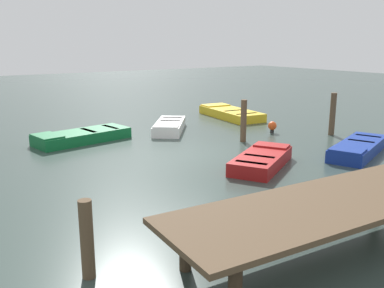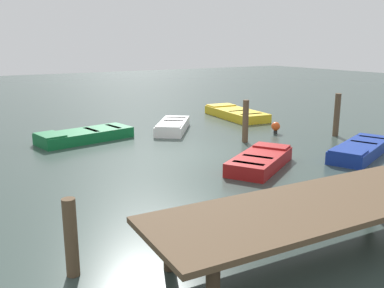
# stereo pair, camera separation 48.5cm
# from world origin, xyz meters

# --- Properties ---
(ground_plane) EXTENTS (80.00, 80.00, 0.00)m
(ground_plane) POSITION_xyz_m (0.00, 0.00, 0.00)
(ground_plane) COLOR #33423D
(dock_segment) EXTENTS (6.22, 2.32, 0.95)m
(dock_segment) POSITION_xyz_m (1.81, 6.98, 0.85)
(dock_segment) COLOR brown
(dock_segment) RESTS_ON ground_plane
(rowboat_white) EXTENTS (2.70, 3.05, 0.46)m
(rowboat_white) POSITION_xyz_m (-1.31, -3.69, 0.22)
(rowboat_white) COLOR silver
(rowboat_white) RESTS_ON ground_plane
(rowboat_red) EXTENTS (3.04, 2.46, 0.46)m
(rowboat_red) POSITION_xyz_m (-0.93, 2.41, 0.22)
(rowboat_red) COLOR maroon
(rowboat_red) RESTS_ON ground_plane
(rowboat_blue) EXTENTS (3.72, 2.32, 0.46)m
(rowboat_blue) POSITION_xyz_m (-4.67, 3.09, 0.22)
(rowboat_blue) COLOR navy
(rowboat_blue) RESTS_ON ground_plane
(rowboat_green) EXTENTS (3.73, 1.94, 0.46)m
(rowboat_green) POSITION_xyz_m (2.46, -3.83, 0.22)
(rowboat_green) COLOR #0F602D
(rowboat_green) RESTS_ON ground_plane
(rowboat_yellow) EXTENTS (1.89, 4.03, 0.46)m
(rowboat_yellow) POSITION_xyz_m (-5.57, -4.90, 0.22)
(rowboat_yellow) COLOR gold
(rowboat_yellow) RESTS_ON ground_plane
(mooring_piling_center) EXTENTS (0.23, 0.23, 1.71)m
(mooring_piling_center) POSITION_xyz_m (-6.41, 0.59, 0.85)
(mooring_piling_center) COLOR brown
(mooring_piling_center) RESTS_ON ground_plane
(mooring_piling_far_right) EXTENTS (0.22, 0.22, 1.31)m
(mooring_piling_far_right) POSITION_xyz_m (5.63, 5.49, 0.66)
(mooring_piling_far_right) COLOR brown
(mooring_piling_far_right) RESTS_ON ground_plane
(mooring_piling_near_right) EXTENTS (0.23, 0.23, 1.59)m
(mooring_piling_near_right) POSITION_xyz_m (-2.65, -0.48, 0.80)
(mooring_piling_near_right) COLOR brown
(mooring_piling_near_right) RESTS_ON ground_plane
(marker_buoy) EXTENTS (0.36, 0.36, 0.48)m
(marker_buoy) POSITION_xyz_m (-4.67, -1.02, 0.29)
(marker_buoy) COLOR #262626
(marker_buoy) RESTS_ON ground_plane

